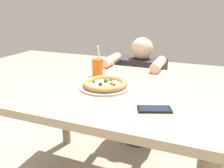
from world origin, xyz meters
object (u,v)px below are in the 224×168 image
(drink_cup_colored, at_px, (98,68))
(fork, at_px, (104,67))
(pizza_near, at_px, (104,85))
(diner_seated, at_px, (140,98))
(cell_phone, at_px, (154,109))

(drink_cup_colored, relative_size, fork, 1.01)
(pizza_near, height_order, fork, pizza_near)
(diner_seated, bearing_deg, cell_phone, -71.57)
(fork, bearing_deg, pizza_near, -66.02)
(diner_seated, bearing_deg, fork, -121.15)
(fork, xyz_separation_m, diner_seated, (0.20, 0.33, -0.34))
(drink_cup_colored, xyz_separation_m, fork, (-0.05, 0.22, -0.06))
(drink_cup_colored, xyz_separation_m, diner_seated, (0.15, 0.55, -0.40))
(cell_phone, bearing_deg, diner_seated, 108.43)
(drink_cup_colored, bearing_deg, diner_seated, 75.16)
(drink_cup_colored, distance_m, diner_seated, 0.70)
(pizza_near, distance_m, diner_seated, 0.83)
(fork, bearing_deg, cell_phone, -49.89)
(pizza_near, distance_m, cell_phone, 0.38)
(pizza_near, relative_size, drink_cup_colored, 1.40)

